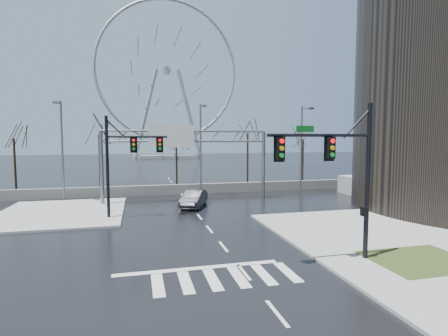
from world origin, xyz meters
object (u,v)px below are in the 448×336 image
object	(u,v)px
ferris_wheel	(167,76)
signal_mast_near	(344,167)
signal_mast_far	(122,157)
car	(194,199)
sign_gantry	(183,150)

from	to	relation	value
ferris_wheel	signal_mast_near	bearing A→B (deg)	-89.92
signal_mast_near	signal_mast_far	size ratio (longest dim) A/B	1.00
signal_mast_near	ferris_wheel	xyz separation A→B (m)	(-0.14, 99.04, 21.26)
car	sign_gantry	bearing A→B (deg)	124.81
sign_gantry	ferris_wheel	size ratio (longest dim) A/B	0.32
sign_gantry	car	size ratio (longest dim) A/B	3.49
ferris_wheel	car	xyz separation A→B (m)	(-4.78, -82.82, -25.36)
sign_gantry	signal_mast_far	bearing A→B (deg)	-132.47
signal_mast_far	car	world-z (taller)	signal_mast_far
signal_mast_near	car	distance (m)	17.44
signal_mast_near	car	xyz separation A→B (m)	(-4.92, 16.22, -4.10)
signal_mast_far	ferris_wheel	size ratio (longest dim) A/B	0.16
signal_mast_far	ferris_wheel	bearing A→B (deg)	82.80
signal_mast_near	car	world-z (taller)	signal_mast_near
signal_mast_near	signal_mast_far	bearing A→B (deg)	130.26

